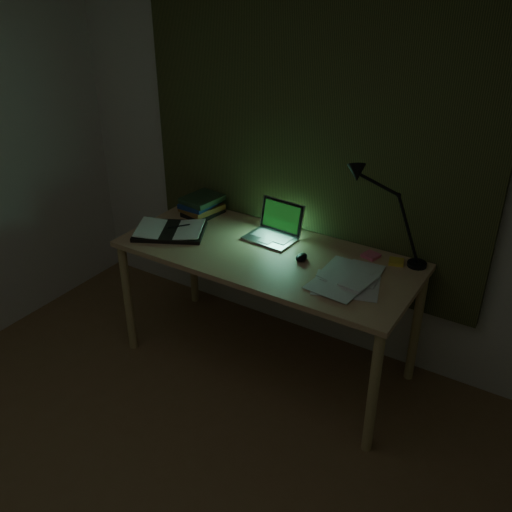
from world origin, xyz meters
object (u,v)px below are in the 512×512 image
(desk, at_px, (266,310))
(laptop, at_px, (270,224))
(book_stack, at_px, (201,205))
(desk_lamp, at_px, (424,219))
(loose_papers, at_px, (351,279))
(open_textbook, at_px, (170,230))

(desk, relative_size, laptop, 5.26)
(desk, relative_size, book_stack, 7.17)
(laptop, height_order, book_stack, laptop)
(desk, distance_m, laptop, 0.52)
(desk_lamp, bearing_deg, loose_papers, -128.62)
(book_stack, bearing_deg, desk, -19.55)
(open_textbook, bearing_deg, desk_lamp, -11.51)
(desk, bearing_deg, laptop, 114.58)
(book_stack, bearing_deg, open_textbook, -89.81)
(open_textbook, xyz_separation_m, book_stack, (-0.00, 0.32, 0.05))
(open_textbook, bearing_deg, laptop, -3.84)
(laptop, bearing_deg, open_textbook, -152.30)
(laptop, relative_size, loose_papers, 1.03)
(book_stack, distance_m, loose_papers, 1.20)
(book_stack, bearing_deg, loose_papers, -12.49)
(book_stack, bearing_deg, laptop, -7.67)
(desk, bearing_deg, desk_lamp, 21.25)
(book_stack, xyz_separation_m, desk_lamp, (1.41, 0.08, 0.22))
(laptop, xyz_separation_m, book_stack, (-0.57, 0.08, -0.04))
(laptop, relative_size, desk_lamp, 0.57)
(desk, distance_m, loose_papers, 0.67)
(laptop, bearing_deg, loose_papers, -12.60)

